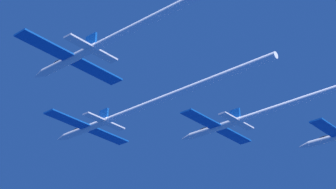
{
  "coord_description": "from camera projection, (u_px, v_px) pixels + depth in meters",
  "views": [
    {
      "loc": [
        -54.68,
        -63.7,
        -37.19
      ],
      "look_at": [
        0.05,
        -16.81,
        -0.15
      ],
      "focal_mm": 63.85,
      "sensor_mm": 36.0,
      "label": 1
    }
  ],
  "objects": [
    {
      "name": "jet_lead",
      "position": [
        134.0,
        110.0,
        85.58
      ],
      "size": [
        15.64,
        40.64,
        2.59
      ],
      "color": "silver"
    },
    {
      "name": "jet_left_wing",
      "position": [
        136.0,
        27.0,
        66.5
      ],
      "size": [
        15.64,
        43.22,
        2.59
      ],
      "color": "silver"
    },
    {
      "name": "jet_right_wing",
      "position": [
        279.0,
        107.0,
        85.68
      ],
      "size": [
        15.64,
        43.75,
        2.59
      ],
      "color": "silver"
    }
  ]
}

